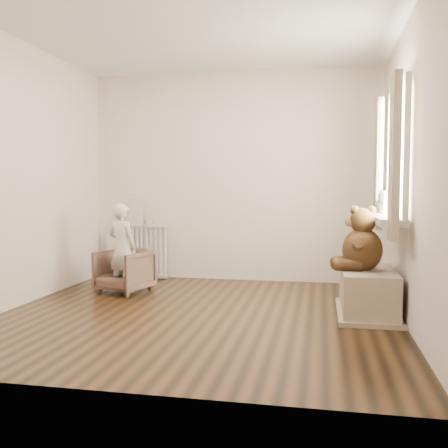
% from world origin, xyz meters
% --- Properties ---
extents(floor, '(3.60, 3.60, 0.01)m').
position_xyz_m(floor, '(0.00, 0.00, 0.00)').
color(floor, black).
rests_on(floor, ground).
extents(ceiling, '(3.60, 3.60, 0.01)m').
position_xyz_m(ceiling, '(0.00, 0.00, 2.60)').
color(ceiling, white).
rests_on(ceiling, ground).
extents(back_wall, '(3.60, 0.02, 2.60)m').
position_xyz_m(back_wall, '(0.00, 1.80, 1.30)').
color(back_wall, white).
rests_on(back_wall, ground).
extents(front_wall, '(3.60, 0.02, 2.60)m').
position_xyz_m(front_wall, '(0.00, -1.80, 1.30)').
color(front_wall, white).
rests_on(front_wall, ground).
extents(left_wall, '(0.02, 3.60, 2.60)m').
position_xyz_m(left_wall, '(-1.80, 0.00, 1.30)').
color(left_wall, white).
rests_on(left_wall, ground).
extents(right_wall, '(0.02, 3.60, 2.60)m').
position_xyz_m(right_wall, '(1.80, 0.00, 1.30)').
color(right_wall, white).
rests_on(right_wall, ground).
extents(window, '(0.03, 0.90, 1.10)m').
position_xyz_m(window, '(1.76, 0.30, 1.45)').
color(window, white).
rests_on(window, right_wall).
extents(window_sill, '(0.22, 1.10, 0.06)m').
position_xyz_m(window_sill, '(1.67, 0.30, 0.87)').
color(window_sill, silver).
rests_on(window_sill, right_wall).
extents(curtain_left, '(0.06, 0.26, 1.30)m').
position_xyz_m(curtain_left, '(1.65, -0.27, 1.39)').
color(curtain_left, '#BBAF8C').
rests_on(curtain_left, right_wall).
extents(curtain_right, '(0.06, 0.26, 1.30)m').
position_xyz_m(curtain_right, '(1.65, 0.87, 1.39)').
color(curtain_right, '#BBAF8C').
rests_on(curtain_right, right_wall).
extents(radiator, '(0.65, 0.12, 0.69)m').
position_xyz_m(radiator, '(-1.14, 1.68, 0.39)').
color(radiator, silver).
rests_on(radiator, floor).
extents(paper_doll, '(0.20, 0.02, 0.33)m').
position_xyz_m(paper_doll, '(-1.25, 1.68, 0.85)').
color(paper_doll, beige).
rests_on(paper_doll, radiator).
extents(tin_a, '(0.10, 0.10, 0.06)m').
position_xyz_m(tin_a, '(-1.08, 1.68, 0.72)').
color(tin_a, '#A59E8C').
rests_on(tin_a, radiator).
extents(toy_vanity, '(0.37, 0.27, 0.59)m').
position_xyz_m(toy_vanity, '(-1.55, 1.65, 0.28)').
color(toy_vanity, silver).
rests_on(toy_vanity, floor).
extents(armchair, '(0.65, 0.66, 0.47)m').
position_xyz_m(armchair, '(-1.04, 0.79, 0.24)').
color(armchair, brown).
rests_on(armchair, floor).
extents(child, '(0.41, 0.34, 0.97)m').
position_xyz_m(child, '(-1.04, 0.74, 0.51)').
color(child, white).
rests_on(child, armchair).
extents(toy_bench, '(0.47, 0.89, 0.42)m').
position_xyz_m(toy_bench, '(1.52, 0.28, 0.20)').
color(toy_bench, '#C5B395').
rests_on(toy_bench, floor).
extents(teddy_bear, '(0.47, 0.37, 0.57)m').
position_xyz_m(teddy_bear, '(1.46, 0.25, 0.67)').
color(teddy_bear, '#36220F').
rests_on(teddy_bear, toy_bench).
extents(plush_cat, '(0.27, 0.32, 0.24)m').
position_xyz_m(plush_cat, '(1.66, 0.47, 1.00)').
color(plush_cat, slate).
rests_on(plush_cat, window_sill).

